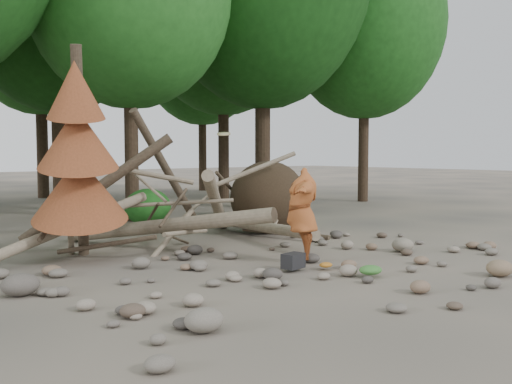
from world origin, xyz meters
TOP-DOWN VIEW (x-y plane):
  - ground at (0.00, 0.00)m, footprint 120.00×120.00m
  - deadfall_pile at (2.02, 4.24)m, footprint 8.55×5.24m
  - dead_conifer at (-3.12, 3.37)m, footprint 2.06×2.16m
  - bush_mid at (0.80, 7.80)m, footprint 1.40×1.40m
  - bush_right at (5.00, 7.00)m, footprint 2.00×2.00m
  - frisbee_thrower at (0.33, 0.60)m, footprint 2.76×1.92m
  - backpack at (-0.34, 0.14)m, footprint 0.46×0.35m
  - cloth_green at (0.37, -1.11)m, footprint 0.45×0.37m
  - cloth_orange at (0.22, -0.16)m, footprint 0.27×0.22m
  - boulder_front_left at (-3.64, -1.80)m, footprint 0.50×0.45m
  - boulder_front_right at (2.23, -2.51)m, footprint 0.50×0.45m
  - boulder_mid_right at (2.98, 0.13)m, footprint 0.51×0.46m
  - boulder_mid_left at (-4.84, 1.48)m, footprint 0.58×0.52m

SIDE VIEW (x-z plane):
  - ground at x=0.00m, z-range 0.00..0.00m
  - cloth_orange at x=0.22m, z-range 0.00..0.10m
  - cloth_green at x=0.37m, z-range 0.00..0.17m
  - backpack at x=-0.34m, z-range 0.00..0.28m
  - boulder_front_right at x=2.23m, z-range 0.00..0.30m
  - boulder_front_left at x=-3.64m, z-range 0.00..0.30m
  - boulder_mid_right at x=2.98m, z-range 0.00..0.31m
  - boulder_mid_left at x=-4.84m, z-range 0.00..0.35m
  - bush_mid at x=0.80m, z-range 0.00..1.12m
  - bush_right at x=5.00m, z-range 0.00..1.60m
  - deadfall_pile at x=2.02m, z-range -0.70..2.60m
  - frisbee_thrower at x=0.33m, z-range -0.27..2.26m
  - dead_conifer at x=-3.12m, z-range -0.06..4.29m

